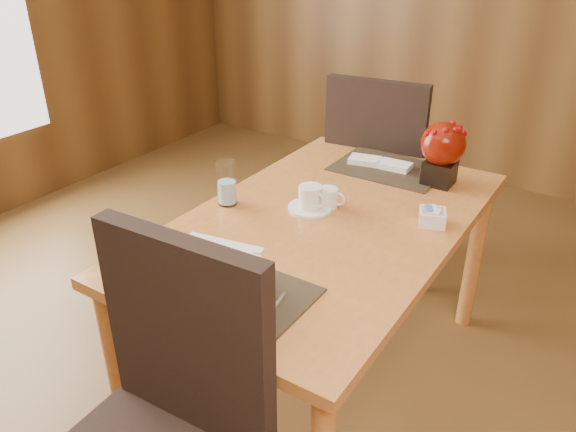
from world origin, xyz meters
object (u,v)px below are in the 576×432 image
Objects in this scene: water_glass at (227,183)px; berry_decor at (442,150)px; coffee_cup at (310,199)px; creamer_jug at (327,198)px; near_chair at (158,431)px; far_chair at (380,167)px; soup_setting at (206,279)px; dining_table at (325,242)px; sugar_caddy at (432,217)px; bread_plate at (164,263)px.

water_glass is 0.86m from berry_decor.
creamer_jug is at bearing 52.93° from coffee_cup.
creamer_jug is at bearing 94.03° from near_chair.
far_chair reaches higher than coffee_cup.
coffee_cup is 0.07m from creamer_jug.
water_glass is (-0.29, -0.13, 0.05)m from coffee_cup.
coffee_cup is 0.86m from far_chair.
soup_setting is 1.48m from far_chair.
soup_setting is (-0.05, -0.60, 0.15)m from dining_table.
water_glass reaches higher than creamer_jug.
sugar_caddy reaches higher than dining_table.
bread_plate is (-0.22, 0.05, -0.05)m from soup_setting.
near_chair is at bearing -80.69° from coffee_cup.
water_glass is 0.47m from bread_plate.
coffee_cup is (-0.08, 0.03, 0.14)m from dining_table.
bread_plate is (-0.27, -0.54, 0.10)m from dining_table.
dining_table is at bearing 75.77° from soup_setting.
coffee_cup is 1.03× the size of bread_plate.
sugar_caddy is at bearing 17.75° from coffee_cup.
dining_table is 5.80× the size of berry_decor.
near_chair is (0.12, -1.02, -0.18)m from creamer_jug.
coffee_cup is at bearing -162.25° from sugar_caddy.
bread_plate is at bearing -77.20° from water_glass.
dining_table is at bearing -114.33° from berry_decor.
far_chair is at bearing 85.46° from soup_setting.
soup_setting is at bearing -94.77° from dining_table.
creamer_jug reaches higher than dining_table.
water_glass is (-0.37, -0.10, 0.18)m from dining_table.
water_glass is 1.92× the size of sugar_caddy.
bread_plate is at bearing 79.43° from far_chair.
sugar_caddy is at bearing 53.77° from soup_setting.
near_chair is at bearing -79.50° from soup_setting.
berry_decor is at bearing 66.25° from soup_setting.
dining_table is 4.58× the size of soup_setting.
berry_decor is (0.28, 0.43, 0.11)m from creamer_jug.
bread_plate is (-0.60, -0.71, -0.02)m from sugar_caddy.
near_chair is (0.12, -0.34, -0.20)m from soup_setting.
sugar_caddy is at bearing 20.47° from water_glass.
coffee_cup is at bearing 89.39° from far_chair.
water_glass is at bearing -165.40° from dining_table.
berry_decor is 0.61m from far_chair.
berry_decor reaches higher than creamer_jug.
sugar_caddy is 0.56× the size of bread_plate.
creamer_jug is at bearing -168.23° from sugar_caddy.
soup_setting reaches higher than dining_table.
dining_table is 16.87× the size of sugar_caddy.
sugar_caddy is 0.89m from far_chair.
soup_setting is at bearing 107.49° from near_chair.
soup_setting is 3.69× the size of sugar_caddy.
berry_decor is 0.24× the size of far_chair.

